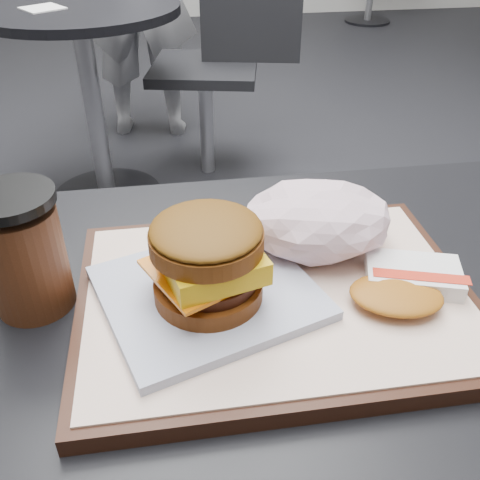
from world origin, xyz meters
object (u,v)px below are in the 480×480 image
at_px(breakfast_sandwich, 208,268).
at_px(neighbor_table, 87,64).
at_px(customer_table, 275,447).
at_px(hash_brown, 406,283).
at_px(serving_tray, 275,298).
at_px(neighbor_chair, 221,55).
at_px(crumpled_wrapper, 318,220).
at_px(coffee_cup, 25,254).

height_order(breakfast_sandwich, neighbor_table, breakfast_sandwich).
xyz_separation_m(breakfast_sandwich, neighbor_table, (-0.28, 1.62, -0.28)).
xyz_separation_m(customer_table, hash_brown, (0.12, 0.01, 0.22)).
bearing_deg(serving_tray, neighbor_chair, 84.96).
bearing_deg(crumpled_wrapper, hash_brown, -52.97).
xyz_separation_m(customer_table, breakfast_sandwich, (-0.07, 0.03, 0.24)).
bearing_deg(serving_tray, customer_table, -89.96).
bearing_deg(hash_brown, neighbor_table, 106.06).
xyz_separation_m(crumpled_wrapper, neighbor_table, (-0.41, 1.55, -0.27)).
distance_m(customer_table, crumpled_wrapper, 0.27).
xyz_separation_m(serving_tray, coffee_cup, (-0.23, 0.04, 0.05)).
relative_size(breakfast_sandwich, hash_brown, 1.80).
relative_size(serving_tray, breakfast_sandwich, 1.62).
bearing_deg(neighbor_chair, customer_table, -94.95).
relative_size(breakfast_sandwich, neighbor_table, 0.31).
bearing_deg(customer_table, coffee_cup, 162.66).
height_order(neighbor_table, neighbor_chair, neighbor_chair).
xyz_separation_m(customer_table, crumpled_wrapper, (0.06, 0.10, 0.24)).
bearing_deg(crumpled_wrapper, breakfast_sandwich, -149.88).
bearing_deg(crumpled_wrapper, serving_tray, -131.84).
bearing_deg(breakfast_sandwich, neighbor_chair, 82.93).
distance_m(serving_tray, breakfast_sandwich, 0.08).
bearing_deg(neighbor_table, breakfast_sandwich, -80.05).
height_order(serving_tray, crumpled_wrapper, crumpled_wrapper).
relative_size(serving_tray, coffee_cup, 3.06).
distance_m(customer_table, neighbor_chair, 1.84).
xyz_separation_m(crumpled_wrapper, coffee_cup, (-0.29, -0.02, 0.01)).
relative_size(breakfast_sandwich, coffee_cup, 1.88).
relative_size(serving_tray, neighbor_chair, 0.43).
height_order(customer_table, hash_brown, hash_brown).
relative_size(crumpled_wrapper, coffee_cup, 1.25).
distance_m(breakfast_sandwich, neighbor_chair, 1.85).
bearing_deg(breakfast_sandwich, crumpled_wrapper, 30.12).
xyz_separation_m(serving_tray, neighbor_chair, (0.16, 1.80, -0.27)).
distance_m(hash_brown, neighbor_table, 1.72).
bearing_deg(serving_tray, hash_brown, -9.88).
bearing_deg(neighbor_chair, crumpled_wrapper, -93.34).
xyz_separation_m(hash_brown, neighbor_table, (-0.47, 1.64, -0.25)).
height_order(hash_brown, neighbor_table, hash_brown).
relative_size(breakfast_sandwich, crumpled_wrapper, 1.51).
height_order(customer_table, serving_tray, serving_tray).
distance_m(customer_table, neighbor_table, 1.69).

